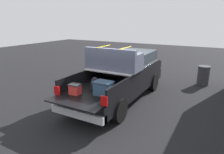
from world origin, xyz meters
TOP-DOWN VIEW (x-y plane):
  - ground_plane at (0.00, 0.00)m, footprint 40.00×40.00m
  - pickup_truck at (0.36, -0.00)m, footprint 6.05×2.07m
  - trash_can at (3.75, -2.85)m, footprint 0.60×0.60m

SIDE VIEW (x-z plane):
  - ground_plane at x=0.00m, z-range 0.00..0.00m
  - trash_can at x=3.75m, z-range 0.01..0.99m
  - pickup_truck at x=0.36m, z-range -0.15..2.07m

